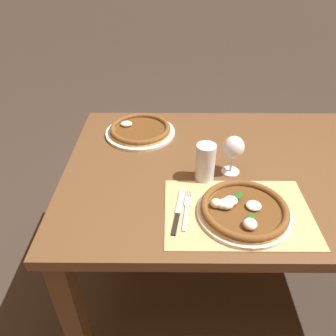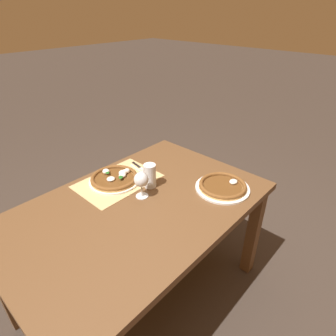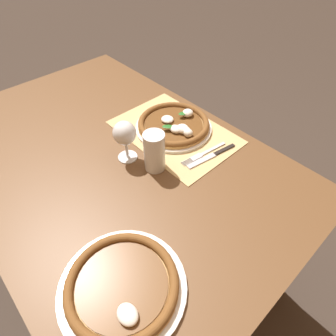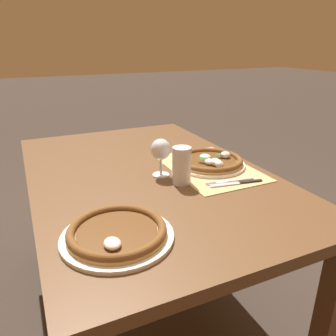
{
  "view_description": "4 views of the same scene",
  "coord_description": "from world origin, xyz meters",
  "px_view_note": "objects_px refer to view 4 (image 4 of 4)",
  "views": [
    {
      "loc": [
        -0.3,
        -1.05,
        1.49
      ],
      "look_at": [
        -0.31,
        -0.11,
        0.81
      ],
      "focal_mm": 35.0,
      "sensor_mm": 36.0,
      "label": 1
    },
    {
      "loc": [
        0.78,
        0.94,
        1.67
      ],
      "look_at": [
        -0.31,
        -0.06,
        0.82
      ],
      "focal_mm": 30.0,
      "sensor_mm": 36.0,
      "label": 2
    },
    {
      "loc": [
        -0.71,
        0.36,
        1.44
      ],
      "look_at": [
        -0.23,
        -0.09,
        0.77
      ],
      "focal_mm": 30.0,
      "sensor_mm": 36.0,
      "label": 3
    },
    {
      "loc": [
        -1.2,
        0.45,
        1.25
      ],
      "look_at": [
        -0.17,
        -0.02,
        0.81
      ],
      "focal_mm": 35.0,
      "sensor_mm": 36.0,
      "label": 4
    }
  ],
  "objects_px": {
    "pizza_far": "(117,233)",
    "wine_glass": "(161,151)",
    "fork": "(230,181)",
    "knife": "(236,183)",
    "pizza_near": "(210,161)",
    "pint_glass": "(182,166)"
  },
  "relations": [
    {
      "from": "pizza_near",
      "to": "pint_glass",
      "type": "bearing_deg",
      "value": 119.26
    },
    {
      "from": "fork",
      "to": "knife",
      "type": "bearing_deg",
      "value": -158.37
    },
    {
      "from": "wine_glass",
      "to": "pint_glass",
      "type": "relative_size",
      "value": 1.07
    },
    {
      "from": "pizza_near",
      "to": "fork",
      "type": "distance_m",
      "value": 0.18
    },
    {
      "from": "pizza_far",
      "to": "knife",
      "type": "xyz_separation_m",
      "value": [
        0.16,
        -0.52,
        -0.01
      ]
    },
    {
      "from": "pizza_far",
      "to": "wine_glass",
      "type": "bearing_deg",
      "value": -38.37
    },
    {
      "from": "wine_glass",
      "to": "pint_glass",
      "type": "height_order",
      "value": "wine_glass"
    },
    {
      "from": "fork",
      "to": "knife",
      "type": "xyz_separation_m",
      "value": [
        -0.03,
        -0.01,
        0.0
      ]
    },
    {
      "from": "fork",
      "to": "pizza_near",
      "type": "bearing_deg",
      "value": -7.08
    },
    {
      "from": "fork",
      "to": "knife",
      "type": "relative_size",
      "value": 0.93
    },
    {
      "from": "wine_glass",
      "to": "pint_glass",
      "type": "xyz_separation_m",
      "value": [
        -0.1,
        -0.04,
        -0.04
      ]
    },
    {
      "from": "fork",
      "to": "pizza_far",
      "type": "bearing_deg",
      "value": 110.85
    },
    {
      "from": "wine_glass",
      "to": "fork",
      "type": "height_order",
      "value": "wine_glass"
    },
    {
      "from": "wine_glass",
      "to": "pizza_near",
      "type": "bearing_deg",
      "value": -88.69
    },
    {
      "from": "pint_glass",
      "to": "knife",
      "type": "bearing_deg",
      "value": -118.47
    },
    {
      "from": "pizza_near",
      "to": "fork",
      "type": "xyz_separation_m",
      "value": [
        -0.18,
        0.02,
        -0.02
      ]
    },
    {
      "from": "pizza_near",
      "to": "wine_glass",
      "type": "height_order",
      "value": "wine_glass"
    },
    {
      "from": "pint_glass",
      "to": "pizza_far",
      "type": "bearing_deg",
      "value": 128.48
    },
    {
      "from": "wine_glass",
      "to": "knife",
      "type": "height_order",
      "value": "wine_glass"
    },
    {
      "from": "pizza_far",
      "to": "wine_glass",
      "type": "xyz_separation_m",
      "value": [
        0.37,
        -0.29,
        0.09
      ]
    },
    {
      "from": "pizza_near",
      "to": "fork",
      "type": "height_order",
      "value": "pizza_near"
    },
    {
      "from": "wine_glass",
      "to": "fork",
      "type": "distance_m",
      "value": 0.29
    }
  ]
}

